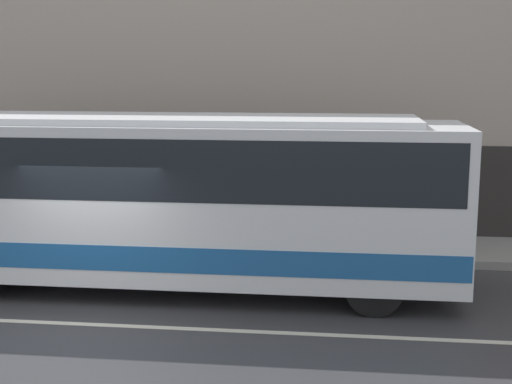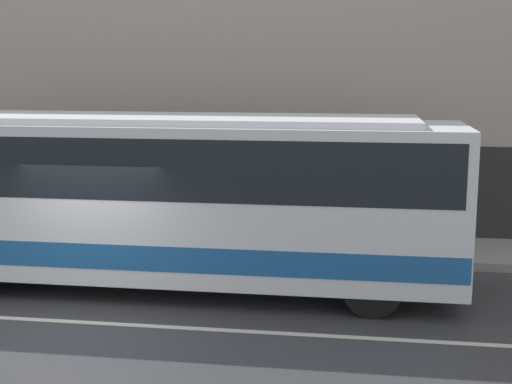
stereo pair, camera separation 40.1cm
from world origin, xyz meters
The scene contains 5 objects.
ground_plane centered at (0.00, 0.00, 0.00)m, with size 60.00×60.00×0.00m, color #38383A.
sidewalk centered at (0.00, 5.15, 0.09)m, with size 60.00×2.30×0.18m.
building_facade centered at (0.00, 6.44, 4.50)m, with size 60.00×0.35×9.34m.
lane_stripe centered at (0.00, 0.00, 0.00)m, with size 54.00×0.14×0.01m.
transit_bus centered at (0.83, 2.08, 1.85)m, with size 11.25×2.52×3.28m.
Camera 1 is at (4.23, -10.72, 4.21)m, focal length 50.00 mm.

